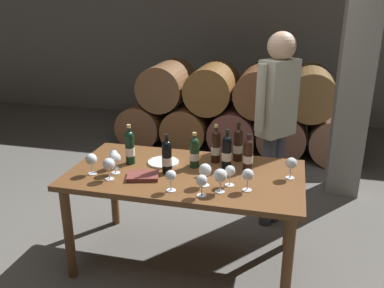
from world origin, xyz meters
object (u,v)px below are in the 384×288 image
Objects in this scene: wine_bottle_0 at (248,155)px; wine_glass_9 at (109,165)px; wine_glass_0 at (248,175)px; wine_glass_1 at (171,176)px; serving_plate at (163,162)px; wine_bottle_5 at (227,152)px; wine_glass_6 at (91,160)px; wine_bottle_2 at (238,144)px; wine_glass_5 at (205,170)px; wine_glass_2 at (115,159)px; wine_bottle_6 at (167,156)px; wine_bottle_1 at (216,146)px; wine_glass_10 at (114,155)px; wine_glass_3 at (220,176)px; sommelier_presenting at (277,113)px; wine_glass_4 at (291,164)px; wine_bottle_4 at (130,147)px; wine_glass_7 at (202,181)px; wine_bottle_3 at (194,152)px; dining_table at (185,184)px; tasting_notebook at (143,176)px; wine_glass_8 at (230,171)px.

wine_bottle_0 reaches higher than wine_glass_9.
wine_bottle_0 reaches higher than wine_glass_0.
wine_glass_1 is 0.49m from serving_plate.
wine_bottle_5 reaches higher than wine_glass_6.
wine_bottle_5 reaches higher than wine_glass_0.
wine_glass_5 is at bearing -106.51° from wine_bottle_2.
wine_bottle_5 is 1.89× the size of wine_glass_2.
wine_bottle_6 is at bearing -154.71° from wine_bottle_5.
wine_glass_2 is (-0.77, -0.29, -0.02)m from wine_bottle_5.
wine_glass_10 is (-0.71, -0.30, -0.03)m from wine_bottle_1.
wine_glass_6 is at bearing 176.14° from wine_glass_3.
wine_glass_5 is 1.01× the size of wine_glass_9.
wine_glass_10 is (-1.01, 0.13, -0.01)m from wine_glass_0.
wine_glass_9 is 0.09× the size of sommelier_presenting.
wine_bottle_2 is 1.95× the size of wine_glass_6.
wine_glass_9 reaches higher than wine_glass_4.
wine_bottle_4 reaches higher than wine_glass_7.
wine_bottle_1 is at bearing 159.90° from wine_bottle_0.
wine_bottle_3 is 0.24m from wine_bottle_5.
wine_bottle_1 is at bearing 135.14° from wine_bottle_5.
wine_bottle_1 is at bearing 16.56° from wine_bottle_4.
wine_glass_9 is at bearing -165.17° from wine_glass_4.
wine_glass_5 is at bearing 5.27° from wine_glass_9.
wine_bottle_5 is 1.97× the size of wine_glass_0.
wine_glass_10 is at bearing -156.86° from wine_bottle_1.
tasting_notebook is (-0.27, -0.17, 0.11)m from dining_table.
wine_glass_9 reaches higher than wine_glass_1.
sommelier_presenting reaches higher than wine_glass_8.
wine_glass_6 is (-0.82, -0.44, -0.02)m from wine_bottle_1.
wine_bottle_6 reaches higher than wine_glass_0.
wine_bottle_1 is at bearing 17.62° from serving_plate.
wine_glass_1 is 0.21m from wine_glass_7.
wine_glass_7 is at bearing -31.63° from wine_bottle_4.
wine_glass_4 is 1.42m from wine_glass_6.
wine_glass_3 is 1.03× the size of wine_glass_5.
wine_glass_9 is at bearing -150.31° from wine_bottle_6.
wine_glass_5 is (0.20, 0.13, 0.01)m from wine_glass_1.
wine_bottle_3 is 1.14× the size of serving_plate.
wine_glass_2 and wine_glass_5 have the same top height.
wine_bottle_4 is at bearing 158.80° from wine_glass_5.
dining_table is 0.24m from wine_bottle_3.
wine_bottle_5 reaches higher than wine_glass_1.
wine_bottle_2 is 0.52m from sommelier_presenting.
dining_table is 0.27m from serving_plate.
wine_glass_1 is 0.92× the size of wine_glass_9.
wine_glass_4 is 0.62m from wine_glass_5.
wine_bottle_5 is 2.09× the size of wine_glass_8.
wine_glass_3 is at bearing -3.86° from wine_glass_6.
wine_glass_2 is at bearing -150.64° from wine_bottle_2.
wine_glass_6 reaches higher than dining_table.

